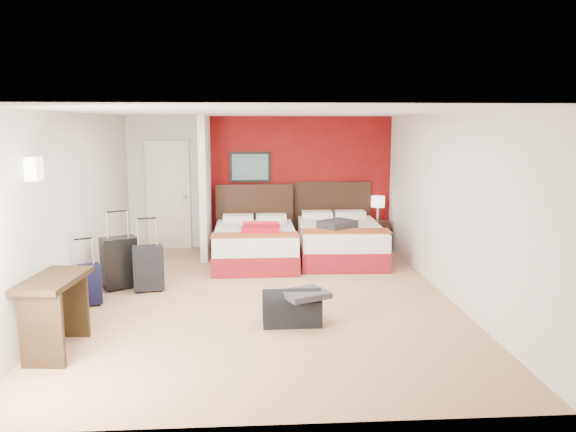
{
  "coord_description": "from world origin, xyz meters",
  "views": [
    {
      "loc": [
        -0.15,
        -7.28,
        2.35
      ],
      "look_at": [
        0.37,
        0.8,
        1.0
      ],
      "focal_mm": 34.45,
      "sensor_mm": 36.0,
      "label": 1
    }
  ],
  "objects": [
    {
      "name": "suitcase_charcoal",
      "position": [
        -1.64,
        0.42,
        0.31
      ],
      "size": [
        0.47,
        0.34,
        0.62
      ],
      "primitive_type": "cube",
      "rotation": [
        0.0,
        0.0,
        0.2
      ],
      "color": "black",
      "rests_on": "ground"
    },
    {
      "name": "room_walls",
      "position": [
        -1.4,
        1.42,
        1.26
      ],
      "size": [
        5.02,
        6.52,
        2.5
      ],
      "color": "silver",
      "rests_on": "ground"
    },
    {
      "name": "nightstand",
      "position": [
        2.21,
        2.94,
        0.27
      ],
      "size": [
        0.4,
        0.4,
        0.54
      ],
      "primitive_type": "cube",
      "rotation": [
        0.0,
        0.0,
        -0.02
      ],
      "color": "black",
      "rests_on": "ground"
    },
    {
      "name": "partition_wall",
      "position": [
        -1.0,
        2.61,
        1.25
      ],
      "size": [
        0.12,
        1.2,
        2.5
      ],
      "primitive_type": "cube",
      "color": "silver",
      "rests_on": "ground"
    },
    {
      "name": "suitcase_navy",
      "position": [
        -2.34,
        -0.19,
        0.26
      ],
      "size": [
        0.43,
        0.36,
        0.51
      ],
      "primitive_type": "cube",
      "rotation": [
        0.0,
        0.0,
        0.43
      ],
      "color": "black",
      "rests_on": "ground"
    },
    {
      "name": "entry_door",
      "position": [
        -1.75,
        3.2,
        1.02
      ],
      "size": [
        0.82,
        0.06,
        2.05
      ],
      "primitive_type": "cube",
      "color": "silver",
      "rests_on": "ground"
    },
    {
      "name": "duffel_bag",
      "position": [
        0.29,
        -1.02,
        0.17
      ],
      "size": [
        0.69,
        0.38,
        0.35
      ],
      "primitive_type": "cube",
      "rotation": [
        0.0,
        0.0,
        0.02
      ],
      "color": "black",
      "rests_on": "ground"
    },
    {
      "name": "red_suitcase_open",
      "position": [
        -0.02,
        1.86,
        0.64
      ],
      "size": [
        0.69,
        0.9,
        0.11
      ],
      "primitive_type": "cube",
      "rotation": [
        0.0,
        0.0,
        -0.1
      ],
      "color": "red",
      "rests_on": "bed_left"
    },
    {
      "name": "table_lamp",
      "position": [
        2.21,
        2.94,
        0.77
      ],
      "size": [
        0.29,
        0.29,
        0.46
      ],
      "primitive_type": "cylinder",
      "rotation": [
        0.0,
        0.0,
        0.15
      ],
      "color": "silver",
      "rests_on": "nightstand"
    },
    {
      "name": "desk",
      "position": [
        -2.2,
        -1.66,
        0.4
      ],
      "size": [
        0.57,
        1.0,
        0.8
      ],
      "primitive_type": "cube",
      "rotation": [
        0.0,
        0.0,
        -0.1
      ],
      "color": "black",
      "rests_on": "ground"
    },
    {
      "name": "jacket_bundle",
      "position": [
        1.27,
        1.82,
        0.68
      ],
      "size": [
        0.71,
        0.69,
        0.13
      ],
      "primitive_type": "cube",
      "rotation": [
        0.0,
        0.0,
        0.65
      ],
      "color": "#333237",
      "rests_on": "bed_right"
    },
    {
      "name": "bed_left",
      "position": [
        -0.12,
        1.96,
        0.3
      ],
      "size": [
        1.39,
        1.98,
        0.59
      ],
      "primitive_type": "cube",
      "rotation": [
        0.0,
        0.0,
        0.01
      ],
      "color": "silver",
      "rests_on": "ground"
    },
    {
      "name": "bed_right",
      "position": [
        1.37,
        2.12,
        0.3
      ],
      "size": [
        1.5,
        2.09,
        0.61
      ],
      "primitive_type": "cube",
      "rotation": [
        0.0,
        0.0,
        -0.04
      ],
      "color": "white",
      "rests_on": "ground"
    },
    {
      "name": "red_accent_panel",
      "position": [
        0.75,
        3.23,
        1.25
      ],
      "size": [
        3.5,
        0.04,
        2.5
      ],
      "primitive_type": "cube",
      "color": "maroon",
      "rests_on": "ground"
    },
    {
      "name": "jacket_draped",
      "position": [
        0.44,
        -1.07,
        0.38
      ],
      "size": [
        0.63,
        0.6,
        0.07
      ],
      "primitive_type": "cube",
      "rotation": [
        0.0,
        0.0,
        0.43
      ],
      "color": "#3C3B41",
      "rests_on": "duffel_bag"
    },
    {
      "name": "ground",
      "position": [
        0.0,
        0.0,
        0.0
      ],
      "size": [
        6.5,
        6.5,
        0.0
      ],
      "primitive_type": "plane",
      "color": "tan",
      "rests_on": "ground"
    },
    {
      "name": "suitcase_black",
      "position": [
        -2.08,
        0.57,
        0.36
      ],
      "size": [
        0.57,
        0.5,
        0.72
      ],
      "primitive_type": "cube",
      "rotation": [
        0.0,
        0.0,
        0.5
      ],
      "color": "black",
      "rests_on": "ground"
    }
  ]
}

